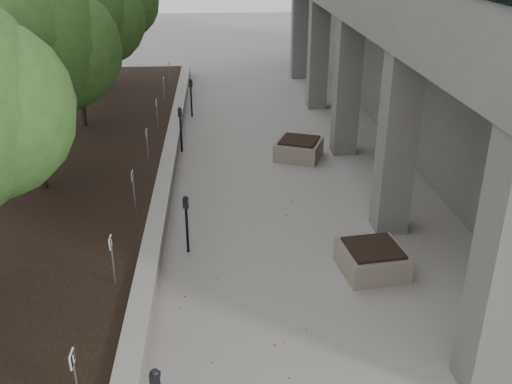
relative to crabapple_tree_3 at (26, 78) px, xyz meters
name	(u,v)px	position (x,y,z in m)	size (l,w,h in m)	color
retaining_wall	(167,173)	(2.97, 1.00, -2.87)	(0.39, 26.00, 0.50)	gray
planting_bed	(28,179)	(-0.70, 1.00, -2.92)	(7.00, 26.00, 0.40)	black
crabapple_tree_3	(26,78)	(0.00, 0.00, 0.00)	(4.60, 4.00, 5.44)	#2D5520
crabapple_tree_4	(74,41)	(0.00, 5.00, 0.00)	(4.60, 4.00, 5.44)	#2D5520
crabapple_tree_5	(102,19)	(0.00, 10.00, 0.00)	(4.60, 4.00, 5.44)	#2D5520
parking_sign_2	(76,382)	(2.45, -7.50, -2.24)	(0.04, 0.22, 0.96)	black
parking_sign_3	(113,261)	(2.45, -4.50, -2.24)	(0.04, 0.22, 0.96)	black
parking_sign_4	(134,191)	(2.45, -1.50, -2.24)	(0.04, 0.22, 0.96)	black
parking_sign_5	(148,146)	(2.45, 1.50, -2.24)	(0.04, 0.22, 0.96)	black
parking_sign_6	(157,114)	(2.45, 4.50, -2.24)	(0.04, 0.22, 0.96)	black
parking_sign_7	(164,90)	(2.45, 7.50, -2.24)	(0.04, 0.22, 0.96)	black
parking_sign_8	(170,72)	(2.45, 10.50, -2.24)	(0.04, 0.22, 0.96)	black
parking_meter_3	(187,224)	(3.68, -2.78, -2.47)	(0.13, 0.09, 1.31)	black
parking_meter_4	(181,130)	(3.25, 3.35, -2.41)	(0.14, 0.10, 1.42)	black
parking_meter_5	(191,98)	(3.44, 7.03, -2.42)	(0.14, 0.10, 1.40)	black
planter_front	(372,259)	(7.35, -3.79, -2.84)	(1.20, 1.20, 0.56)	gray
planter_back	(299,149)	(6.77, 2.58, -2.83)	(1.25, 1.25, 0.59)	gray
berry_scatter	(237,255)	(4.70, -3.00, -3.11)	(3.30, 14.10, 0.02)	maroon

